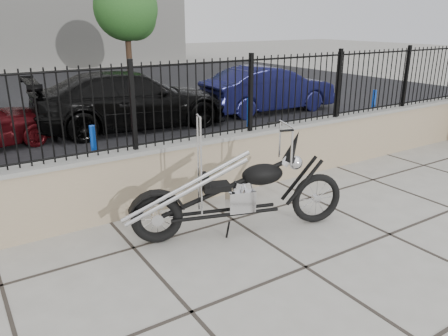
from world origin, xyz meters
TOP-DOWN VIEW (x-y plane):
  - ground_plane at (0.00, 0.00)m, footprint 90.00×90.00m
  - parking_lot at (0.00, 12.50)m, footprint 30.00×30.00m
  - retaining_wall at (0.00, 2.50)m, footprint 14.00×0.36m
  - iron_fence at (0.00, 2.50)m, footprint 14.00×0.08m
  - chopper_motorcycle at (-0.18, 1.16)m, footprint 2.76×1.29m
  - car_black at (0.91, 7.54)m, footprint 5.19×2.42m
  - car_blue at (5.24, 7.31)m, footprint 4.26×1.66m
  - bollard_a at (-1.05, 4.41)m, footprint 0.13×0.13m
  - bollard_b at (2.85, 5.05)m, footprint 0.14×0.14m
  - bollard_c at (6.88, 4.71)m, footprint 0.13×0.13m
  - tree_right at (4.23, 16.22)m, footprint 2.79×2.79m

SIDE VIEW (x-z plane):
  - ground_plane at x=0.00m, z-range 0.00..0.00m
  - parking_lot at x=0.00m, z-range 0.00..0.00m
  - bollard_c at x=6.88m, z-range 0.00..0.86m
  - bollard_a at x=-1.05m, z-range 0.00..0.93m
  - retaining_wall at x=0.00m, z-range 0.00..0.96m
  - bollard_b at x=2.85m, z-range 0.00..0.96m
  - car_blue at x=5.24m, z-range 0.00..1.38m
  - car_black at x=0.91m, z-range 0.00..1.47m
  - chopper_motorcycle at x=-0.18m, z-range 0.00..1.65m
  - iron_fence at x=0.00m, z-range 0.96..2.16m
  - tree_right at x=4.23m, z-range 0.94..5.65m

